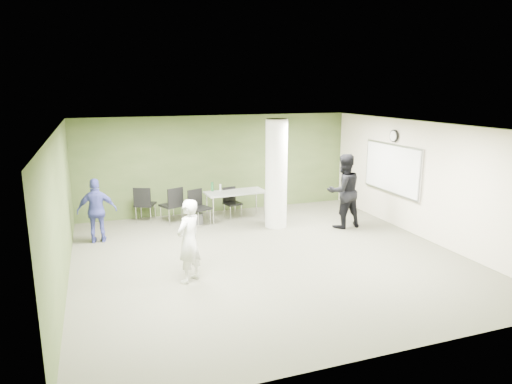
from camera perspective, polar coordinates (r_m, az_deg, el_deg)
name	(u,v)px	position (r m, az deg, el deg)	size (l,w,h in m)	color
floor	(268,257)	(9.93, 1.45, -8.09)	(8.00, 8.00, 0.00)	#4C4A3C
ceiling	(268,126)	(9.30, 1.55, 8.23)	(8.00, 8.00, 0.00)	white
wall_back	(218,164)	(13.26, -4.73, 3.50)	(8.00, 0.02, 2.80)	#3A4E24
wall_left	(61,210)	(8.94, -23.20, -2.13)	(0.02, 8.00, 2.80)	#3A4E24
wall_right_cream	(425,181)	(11.55, 20.36, 1.32)	(0.02, 8.00, 2.80)	beige
column	(276,174)	(11.70, 2.55, 2.27)	(0.56, 0.56, 2.80)	silver
whiteboard	(392,169)	(12.41, 16.60, 2.82)	(0.05, 2.30, 1.30)	silver
wall_clock	(394,136)	(12.30, 16.86, 6.72)	(0.06, 0.32, 0.32)	black
folding_table	(235,193)	(12.52, -2.66, -0.15)	(1.69, 0.82, 1.03)	#969791
wastebasket	(199,219)	(12.30, -7.19, -3.31)	(0.25, 0.25, 0.29)	#4C4C4C
chair_back_left	(144,202)	(12.59, -13.83, -1.19)	(0.65, 0.65, 0.98)	black
chair_back_right	(173,202)	(12.33, -10.35, -1.28)	(0.65, 0.65, 0.99)	black
chair_table_left	(198,204)	(12.16, -7.28, -1.55)	(0.61, 0.61, 0.93)	black
chair_table_right	(231,200)	(12.75, -3.12, -1.02)	(0.51, 0.51, 0.85)	black
woman_white	(189,241)	(8.56, -8.40, -6.08)	(0.58, 0.38, 1.59)	silver
man_black	(344,191)	(11.94, 10.90, 0.12)	(0.94, 0.73, 1.93)	black
man_blue	(97,211)	(11.25, -19.26, -2.22)	(0.89, 0.37, 1.52)	#3C4195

